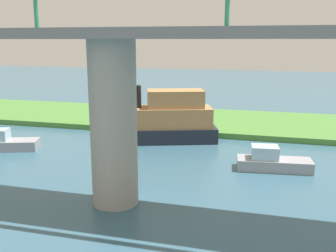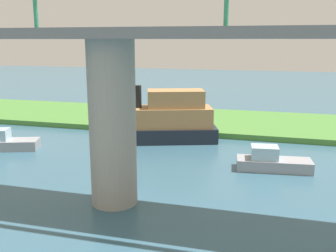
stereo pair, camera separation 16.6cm
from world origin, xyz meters
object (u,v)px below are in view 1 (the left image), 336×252
(person_on_bank, at_px, (148,116))
(riverboat_paddlewheel, at_px, (4,142))
(mooring_post, at_px, (164,122))
(motorboat_white, at_px, (272,161))
(skiff_small, at_px, (165,121))
(bridge_pylon, at_px, (114,124))

(person_on_bank, height_order, riverboat_paddlewheel, person_on_bank)
(mooring_post, distance_m, riverboat_paddlewheel, 13.91)
(person_on_bank, relative_size, mooring_post, 1.61)
(motorboat_white, bearing_deg, skiff_small, -31.41)
(mooring_post, xyz_separation_m, motorboat_white, (-9.90, 8.60, -0.36))
(bridge_pylon, relative_size, riverboat_paddlewheel, 1.62)
(person_on_bank, distance_m, motorboat_white, 15.58)
(skiff_small, bearing_deg, person_on_bank, -56.34)
(bridge_pylon, bearing_deg, mooring_post, -83.06)
(bridge_pylon, relative_size, motorboat_white, 1.70)
(bridge_pylon, height_order, mooring_post, bridge_pylon)
(person_on_bank, bearing_deg, riverboat_paddlewheel, 51.18)
(bridge_pylon, relative_size, skiff_small, 0.86)
(bridge_pylon, distance_m, person_on_bank, 18.41)
(skiff_small, relative_size, motorboat_white, 1.97)
(bridge_pylon, xyz_separation_m, riverboat_paddlewheel, (12.48, -7.21, -3.66))
(person_on_bank, bearing_deg, motorboat_white, 140.13)
(person_on_bank, distance_m, riverboat_paddlewheel, 13.48)
(mooring_post, bearing_deg, motorboat_white, 139.00)
(mooring_post, relative_size, riverboat_paddlewheel, 0.17)
(person_on_bank, height_order, motorboat_white, person_on_bank)
(riverboat_paddlewheel, xyz_separation_m, motorboat_white, (-20.39, -0.52, -0.01))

